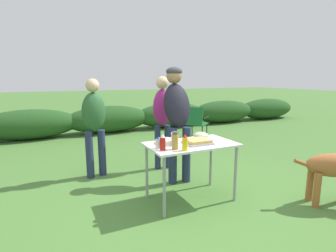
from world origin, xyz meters
The scene contains 15 objects.
ground_plane centered at (0.00, 0.00, 0.00)m, with size 60.00×60.00×0.00m, color #477533.
shrub_hedge centered at (0.00, 4.64, 0.38)m, with size 14.40×0.90×0.76m.
folding_table centered at (0.00, 0.00, 0.66)m, with size 1.10×0.64×0.74m.
food_tray centered at (0.06, -0.05, 0.77)m, with size 0.32×0.28×0.06m.
plate_stack centered at (-0.28, 0.15, 0.76)m, with size 0.24×0.24×0.05m, color white.
mixing_bowl centered at (0.25, 0.17, 0.78)m, with size 0.20×0.20×0.09m, color #ADBC99.
paper_cup_stack centered at (-0.24, -0.01, 0.82)m, with size 0.08×0.08×0.16m, color white.
mayo_bottle centered at (-0.46, -0.04, 0.81)m, with size 0.07×0.07×0.14m.
spice_jar centered at (-0.30, -0.16, 0.84)m, with size 0.08×0.08×0.20m.
mustard_bottle centered at (-0.23, -0.25, 0.83)m, with size 0.06×0.06×0.19m.
ketchup_bottle centered at (-0.44, -0.13, 0.83)m, with size 0.06×0.06×0.19m.
standing_person_in_dark_puffer centered at (0.14, 0.67, 1.06)m, with size 0.45×0.55×1.70m.
standing_person_with_beanie centered at (-0.94, 1.33, 0.91)m, with size 0.41×0.33×1.53m.
standing_person_in_olive_jacket centered at (0.16, 1.23, 0.96)m, with size 0.34×0.27×1.56m.
camp_chair_green_behind_table centered at (1.78, 2.82, 0.47)m, with size 0.75×0.73×0.83m.
Camera 1 is at (-1.60, -2.73, 1.54)m, focal length 28.00 mm.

